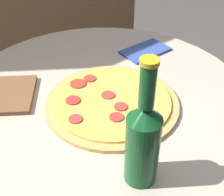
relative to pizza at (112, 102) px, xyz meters
The scene contains 4 objects.
table 0.23m from the pizza, 79.53° to the left, with size 0.80×0.80×0.75m.
pizza is the anchor object (origin of this frame).
beer_bottle 0.25m from the pizza, 115.47° to the right, with size 0.06×0.06×0.27m.
napkin 0.29m from the pizza, 28.71° to the left, with size 0.15×0.10×0.01m.
Camera 1 is at (-0.40, -0.53, 1.25)m, focal length 50.00 mm.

